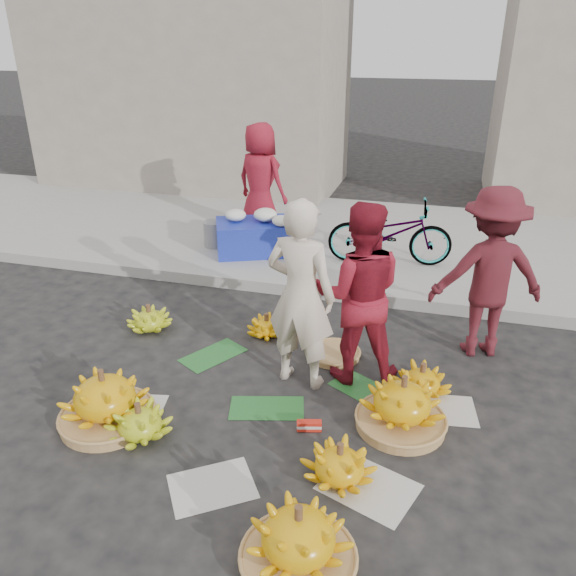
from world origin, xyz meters
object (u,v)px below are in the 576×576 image
(banana_bunch_4, at_px, (402,405))
(bicycle, at_px, (390,233))
(flower_table, at_px, (256,235))
(vendor_cream, at_px, (301,296))
(banana_bunch_0, at_px, (105,400))

(banana_bunch_4, height_order, bicycle, bicycle)
(banana_bunch_4, height_order, flower_table, flower_table)
(vendor_cream, bearing_deg, bicycle, -89.31)
(banana_bunch_0, distance_m, vendor_cream, 1.87)
(banana_bunch_0, height_order, flower_table, flower_table)
(banana_bunch_4, xyz_separation_m, flower_table, (-2.37, 3.29, 0.16))
(flower_table, bearing_deg, bicycle, -20.68)
(banana_bunch_0, relative_size, flower_table, 0.72)
(banana_bunch_4, distance_m, bicycle, 3.43)
(vendor_cream, relative_size, bicycle, 1.07)
(banana_bunch_4, bearing_deg, bicycle, 98.36)
(flower_table, bearing_deg, banana_bunch_4, -77.66)
(vendor_cream, height_order, flower_table, vendor_cream)
(banana_bunch_0, relative_size, bicycle, 0.55)
(banana_bunch_0, distance_m, banana_bunch_4, 2.47)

